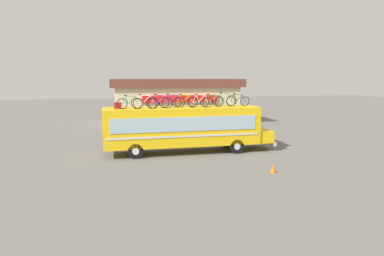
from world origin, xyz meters
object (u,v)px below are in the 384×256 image
rooftop_bicycle_5 (185,102)px  rooftop_bicycle_9 (238,101)px  luggage_bag_1 (118,106)px  rooftop_bicycle_7 (212,101)px  bus (185,127)px  rooftop_bicycle_1 (130,103)px  rooftop_bicycle_8 (225,100)px  rooftop_bicycle_6 (200,102)px  rooftop_bicycle_2 (145,103)px  rooftop_bicycle_4 (172,102)px  traffic_cone (273,169)px  rooftop_bicycle_3 (160,102)px

rooftop_bicycle_5 → rooftop_bicycle_9: 3.69m
luggage_bag_1 → rooftop_bicycle_7: bearing=-0.1°
rooftop_bicycle_7 → bus: bearing=-178.0°
luggage_bag_1 → rooftop_bicycle_9: (8.03, 0.01, 0.18)m
luggage_bag_1 → rooftop_bicycle_1: rooftop_bicycle_1 is taller
rooftop_bicycle_8 → rooftop_bicycle_7: bearing=-166.5°
bus → rooftop_bicycle_5: size_ratio=6.67×
rooftop_bicycle_6 → rooftop_bicycle_9: rooftop_bicycle_6 is taller
rooftop_bicycle_2 → rooftop_bicycle_7: bearing=5.1°
rooftop_bicycle_4 → rooftop_bicycle_1: bearing=-171.3°
luggage_bag_1 → rooftop_bicycle_1: (0.75, -0.46, 0.18)m
rooftop_bicycle_5 → traffic_cone: size_ratio=3.76×
rooftop_bicycle_3 → rooftop_bicycle_7: size_ratio=0.98×
rooftop_bicycle_7 → traffic_cone: (1.62, -5.97, -3.16)m
rooftop_bicycle_6 → luggage_bag_1: bearing=174.9°
rooftop_bicycle_3 → traffic_cone: rooftop_bicycle_3 is taller
rooftop_bicycle_5 → rooftop_bicycle_6: 1.12m
bus → rooftop_bicycle_3: rooftop_bicycle_3 is taller
rooftop_bicycle_1 → rooftop_bicycle_7: rooftop_bicycle_1 is taller
rooftop_bicycle_1 → rooftop_bicycle_3: 1.84m
rooftop_bicycle_1 → rooftop_bicycle_4: (2.71, 0.41, 0.01)m
rooftop_bicycle_1 → rooftop_bicycle_5: size_ratio=0.98×
rooftop_bicycle_7 → traffic_cone: size_ratio=3.76×
rooftop_bicycle_3 → rooftop_bicycle_6: bearing=0.2°
bus → rooftop_bicycle_6: 1.96m
rooftop_bicycle_2 → rooftop_bicycle_4: size_ratio=1.01×
rooftop_bicycle_7 → rooftop_bicycle_8: bearing=13.5°
bus → rooftop_bicycle_4: rooftop_bicycle_4 is taller
luggage_bag_1 → rooftop_bicycle_9: rooftop_bicycle_9 is taller
rooftop_bicycle_2 → rooftop_bicycle_4: 1.83m
luggage_bag_1 → rooftop_bicycle_7: (6.20, -0.02, 0.17)m
rooftop_bicycle_3 → rooftop_bicycle_4: (0.87, 0.43, 0.00)m
rooftop_bicycle_8 → rooftop_bicycle_4: bearing=-176.0°
rooftop_bicycle_4 → rooftop_bicycle_6: bearing=-13.1°
rooftop_bicycle_2 → rooftop_bicycle_3: size_ratio=1.04×
bus → rooftop_bicycle_6: (0.97, -0.38, 1.66)m
rooftop_bicycle_6 → rooftop_bicycle_7: size_ratio=0.97×
traffic_cone → bus: bearing=120.9°
rooftop_bicycle_7 → rooftop_bicycle_8: 0.98m
rooftop_bicycle_1 → rooftop_bicycle_8: rooftop_bicycle_8 is taller
luggage_bag_1 → rooftop_bicycle_7: size_ratio=0.28×
rooftop_bicycle_3 → rooftop_bicycle_5: rooftop_bicycle_3 is taller
rooftop_bicycle_7 → rooftop_bicycle_4: bearing=-179.4°
bus → rooftop_bicycle_7: rooftop_bicycle_7 is taller
rooftop_bicycle_1 → rooftop_bicycle_6: 4.51m
traffic_cone → rooftop_bicycle_1: bearing=142.0°
rooftop_bicycle_9 → rooftop_bicycle_3: bearing=-174.9°
rooftop_bicycle_2 → rooftop_bicycle_7: size_ratio=1.02×
rooftop_bicycle_7 → traffic_cone: 6.95m
rooftop_bicycle_8 → traffic_cone: bearing=-83.8°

